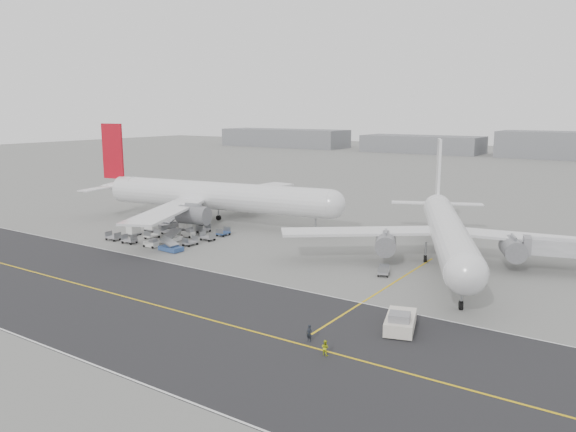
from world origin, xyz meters
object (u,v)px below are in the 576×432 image
Objects in this scene: ground_crew_a at (309,333)px; pushback_tug at (400,322)px; ground_crew_b at (325,348)px; airliner_a at (211,196)px; jet_bridge at (576,251)px; airliner_b at (447,231)px.

pushback_tug is at bearing 56.66° from ground_crew_a.
pushback_tug is 11.41m from ground_crew_b.
ground_crew_a is at bearing -138.76° from airliner_a.
jet_bridge reaches higher than ground_crew_a.
jet_bridge is 48.64m from ground_crew_a.
ground_crew_b is (56.16, -45.93, -5.51)m from airliner_a.
airliner_a reaches higher than airliner_b.
airliner_a is at bearing 164.82° from jet_bridge.
pushback_tug is (60.04, -35.20, -5.30)m from airliner_a.
airliner_a is 69.80m from pushback_tug.
airliner_a is at bearing 146.07° from ground_crew_a.
airliner_b reaches higher than ground_crew_b.
ground_crew_a is (52.98, -43.90, -5.36)m from airliner_a.
airliner_b is at bearing 92.81° from ground_crew_a.
airliner_b reaches higher than jet_bridge.
ground_crew_b is at bearing -138.40° from airliner_a.
airliner_b is 27.36× the size of ground_crew_a.
airliner_a is 69.01m from ground_crew_a.
airliner_a is 73.90m from jet_bridge.
airliner_a is at bearing 132.65° from pushback_tug.
jet_bridge is at bearing 70.24° from ground_crew_a.
pushback_tug reaches higher than ground_crew_b.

